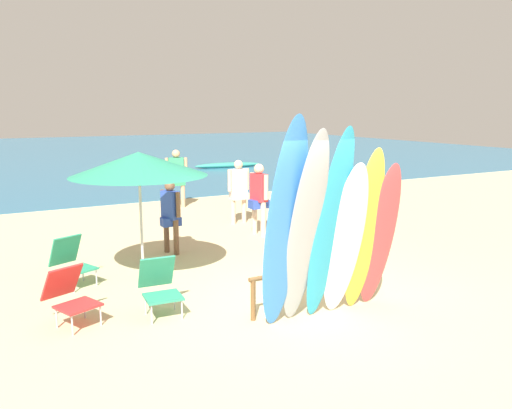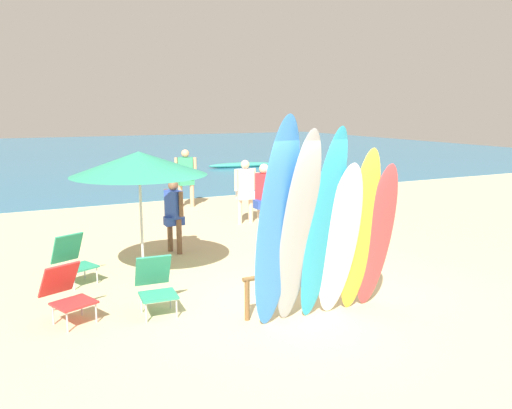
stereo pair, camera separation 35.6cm
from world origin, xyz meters
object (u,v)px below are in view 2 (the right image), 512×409
object	(u,v)px
beach_chair_red	(73,257)
beach_chair_blue	(155,282)
beachgoer_photographing	(264,195)
beachgoer_strolling	(245,187)
surfboard_white_3	(340,242)
beach_chair_striped	(66,291)
surfboard_rack	(309,278)
surfboard_red_5	(377,237)
beachgoer_by_water	(186,174)
distant_boat	(242,165)
surfboard_teal_2	(323,228)
surfboard_blue_0	(277,227)
surfboard_grey_1	(298,231)
surfboard_yellow_4	(360,232)
beachgoer_midbeach	(174,211)
beach_umbrella	(139,163)

from	to	relation	value
beach_chair_red	beach_chair_blue	bearing A→B (deg)	-87.15
beachgoer_photographing	beachgoer_strolling	xyz separation A→B (m)	(0.16, 1.35, -0.02)
surfboard_white_3	beach_chair_striped	xyz separation A→B (m)	(-3.36, 1.62, -0.69)
surfboard_rack	surfboard_red_5	distance (m)	1.13
surfboard_rack	beachgoer_by_water	world-z (taller)	beachgoer_by_water
distant_boat	surfboard_teal_2	bearing A→B (deg)	-111.07
beach_chair_striped	beachgoer_photographing	bearing A→B (deg)	11.61
surfboard_white_3	beach_chair_blue	distance (m)	2.68
surfboard_red_5	beachgoer_strolling	size ratio (longest dim) A/B	1.36
surfboard_blue_0	beachgoer_strolling	world-z (taller)	surfboard_blue_0
beachgoer_photographing	distant_boat	world-z (taller)	beachgoer_photographing
surfboard_white_3	distant_boat	distance (m)	18.71
surfboard_blue_0	beach_chair_red	bearing A→B (deg)	120.01
surfboard_grey_1	beach_chair_red	distance (m)	4.16
surfboard_white_3	surfboard_yellow_4	world-z (taller)	surfboard_yellow_4
beach_chair_blue	surfboard_teal_2	bearing A→B (deg)	-33.66
surfboard_teal_2	beach_chair_blue	distance (m)	2.53
surfboard_yellow_4	beachgoer_midbeach	world-z (taller)	surfboard_yellow_4
distant_boat	beachgoer_by_water	bearing A→B (deg)	-123.38
surfboard_blue_0	surfboard_red_5	world-z (taller)	surfboard_blue_0
surfboard_grey_1	beach_umbrella	world-z (taller)	surfboard_grey_1
surfboard_teal_2	beach_chair_striped	distance (m)	3.60
surfboard_blue_0	distant_boat	bearing A→B (deg)	63.60
beach_chair_blue	beach_chair_striped	bearing A→B (deg)	173.68
beach_chair_blue	beach_chair_striped	size ratio (longest dim) A/B	0.91
surfboard_teal_2	surfboard_red_5	world-z (taller)	surfboard_teal_2
surfboard_white_3	beachgoer_photographing	world-z (taller)	surfboard_white_3
surfboard_rack	beachgoer_photographing	distance (m)	4.44
beachgoer_midbeach	beach_chair_red	bearing A→B (deg)	94.84
beachgoer_strolling	distant_boat	world-z (taller)	beachgoer_strolling
surfboard_red_5	beachgoer_midbeach	distance (m)	4.50
surfboard_red_5	distant_boat	bearing A→B (deg)	71.85
beach_chair_striped	beach_umbrella	bearing A→B (deg)	19.75
beach_chair_striped	beachgoer_strolling	bearing A→B (deg)	20.77
surfboard_red_5	beachgoer_by_water	distance (m)	8.77
surfboard_rack	beachgoer_midbeach	bearing A→B (deg)	103.28
beach_chair_red	beach_chair_blue	world-z (taller)	beach_chair_red
beach_chair_red	beachgoer_strolling	bearing A→B (deg)	8.57
surfboard_teal_2	beach_chair_red	xyz separation A→B (m)	(-2.79, 3.27, -0.91)
beachgoer_photographing	surfboard_yellow_4	bearing A→B (deg)	-18.45
beachgoer_midbeach	beach_chair_red	xyz separation A→B (m)	(-2.06, -1.00, -0.42)
surfboard_rack	beach_chair_red	bearing A→B (deg)	137.33
beach_chair_striped	beachgoer_midbeach	bearing A→B (deg)	25.87
distant_boat	surfboard_red_5	bearing A→B (deg)	-108.33
surfboard_yellow_4	beachgoer_photographing	size ratio (longest dim) A/B	1.46
surfboard_white_3	beach_chair_blue	bearing A→B (deg)	152.94
surfboard_blue_0	distant_boat	xyz separation A→B (m)	(7.43, 17.52, -1.29)
surfboard_teal_2	beachgoer_by_water	xyz separation A→B (m)	(1.04, 8.88, -0.36)
surfboard_grey_1	beachgoer_midbeach	world-z (taller)	surfboard_grey_1
surfboard_grey_1	surfboard_white_3	bearing A→B (deg)	4.63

